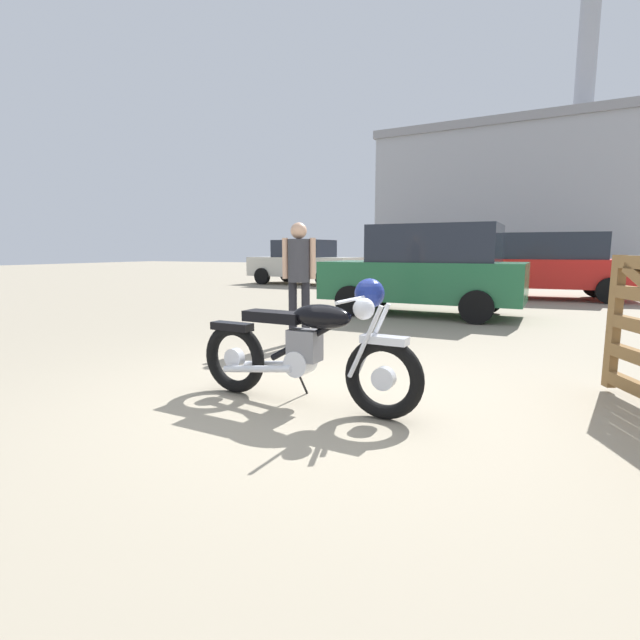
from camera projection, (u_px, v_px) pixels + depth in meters
ground_plane at (319, 399)px, 4.13m from camera, size 80.00×80.00×0.00m
vintage_motorcycle at (310, 347)px, 3.93m from camera, size 2.08×0.73×1.07m
bystander at (299, 270)px, 6.43m from camera, size 0.45×0.30×1.66m
dark_sedan_left at (536, 263)px, 12.71m from camera, size 4.81×2.22×1.74m
red_hatchback_near at (426, 269)px, 9.43m from camera, size 3.96×1.94×1.78m
white_estate_far at (304, 262)px, 18.01m from camera, size 4.35×2.24×1.67m
industrial_building at (510, 201)px, 30.90m from camera, size 16.42×10.20×16.40m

